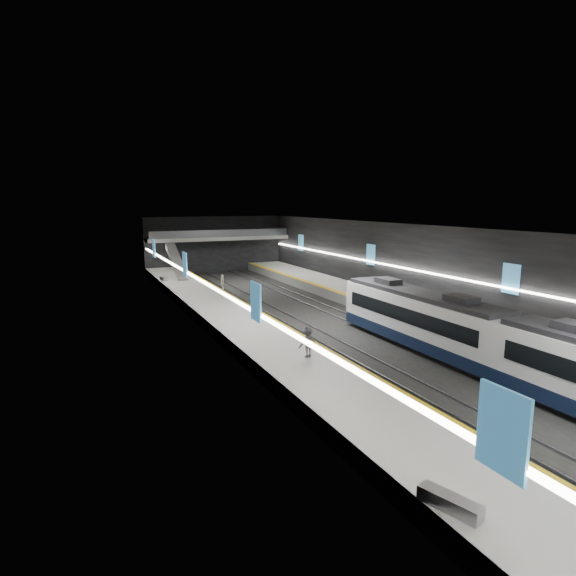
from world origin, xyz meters
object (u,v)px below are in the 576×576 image
passenger_right_a (491,324)px  passenger_left_b (308,342)px  escalator (176,261)px  bench_right_far (368,285)px  bench_left_far (164,279)px  train (509,346)px  bench_left_near (450,503)px  passenger_left_a (222,284)px  bench_right_near (440,309)px

passenger_right_a → passenger_left_b: (-13.21, 1.28, 0.02)m
escalator → bench_right_far: escalator is taller
bench_left_far → passenger_right_a: size_ratio=0.92×
train → bench_left_near: train is taller
train → bench_left_far: train is taller
passenger_right_a → passenger_left_a: passenger_left_a is taller
escalator → bench_right_far: (17.00, -16.28, -1.65)m
bench_left_near → passenger_right_a: bearing=21.4°
bench_left_near → bench_right_near: 27.49m
passenger_left_b → passenger_right_a: bearing=166.1°
bench_left_near → bench_right_far: 37.86m
bench_left_far → passenger_left_b: (2.60, -32.23, 0.72)m
bench_right_far → passenger_right_a: 19.77m
bench_left_far → passenger_left_b: passenger_left_b is taller
passenger_left_a → passenger_left_b: passenger_left_a is taller
bench_right_far → passenger_left_b: 24.53m
bench_right_far → passenger_left_b: (-16.40, -18.23, 0.67)m
bench_left_far → bench_right_far: bearing=-42.8°
bench_right_near → passenger_left_a: passenger_left_a is taller
bench_right_far → bench_left_far: bearing=143.4°
passenger_right_a → passenger_left_b: bearing=94.0°
bench_right_near → bench_right_far: bearing=81.9°
bench_right_near → passenger_left_a: bearing=128.1°
escalator → passenger_left_b: escalator is taller
escalator → passenger_right_a: escalator is taller
escalator → passenger_left_b: (0.60, -34.50, -0.98)m
bench_right_far → passenger_left_b: size_ratio=1.11×
bench_right_far → passenger_right_a: bearing=-99.5°
bench_right_near → passenger_left_b: size_ratio=0.99×
train → passenger_left_a: size_ratio=16.06×
bench_right_near → passenger_right_a: 7.81m
train → passenger_left_a: (-8.00, 27.84, -0.26)m
bench_left_near → bench_left_far: bearing=71.4°
bench_right_near → escalator: bearing=115.6°
bench_right_far → passenger_left_a: size_ratio=1.09×
bench_right_near → passenger_right_a: passenger_right_a is taller
bench_right_far → bench_right_near: bearing=-94.3°
bench_right_far → passenger_right_a: size_ratio=1.14×
bench_right_near → passenger_left_b: bearing=-162.4°
bench_right_far → passenger_left_a: passenger_left_a is taller
escalator → bench_right_near: 32.66m
bench_left_far → bench_right_near: bearing=-61.6°
train → bench_right_far: (7.00, 24.27, -0.95)m
bench_right_near → passenger_right_a: bearing=-111.3°
train → escalator: size_ratio=3.76×
bench_left_far → passenger_left_b: bearing=-91.8°
passenger_right_a → passenger_left_a: bearing=36.6°
escalator → bench_right_near: (16.13, -28.35, -1.68)m
bench_left_far → passenger_left_a: bearing=-75.4°
escalator → passenger_left_b: bearing=-89.0°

